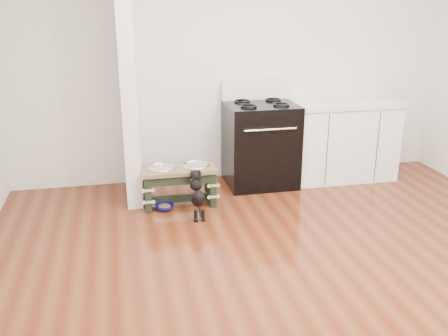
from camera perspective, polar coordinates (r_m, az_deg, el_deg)
ground at (r=3.83m, az=9.60°, el=-13.13°), size 5.00×5.00×0.00m
room_shell at (r=3.28m, az=11.15°, el=11.69°), size 5.00×5.00×5.00m
partition_wall at (r=5.14m, az=-11.14°, el=11.11°), size 0.15×0.80×2.70m
oven_range at (r=5.59m, az=4.18°, el=2.88°), size 0.76×0.69×1.14m
cabinet_run at (r=5.96m, az=13.22°, el=3.18°), size 1.24×0.64×0.91m
dog_feeder at (r=5.06m, az=-5.19°, el=-1.13°), size 0.74×0.39×0.42m
puppy at (r=4.78m, az=-3.09°, el=-2.85°), size 0.13×0.38×0.45m
floor_bowl at (r=5.03m, az=-6.80°, el=-4.47°), size 0.23×0.23×0.06m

